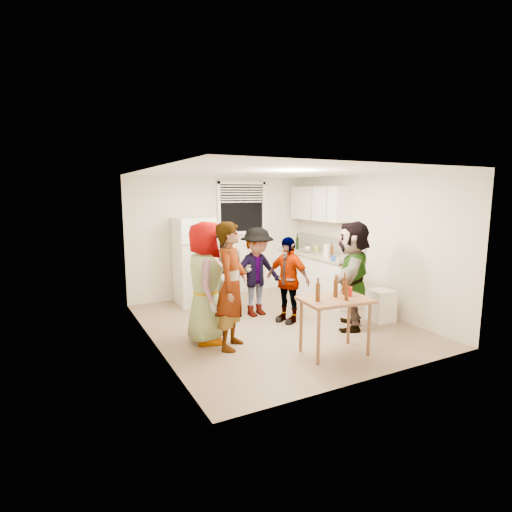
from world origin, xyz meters
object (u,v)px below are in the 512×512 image
kettle (308,253)px  guest_stripe (232,347)px  wine_bottle (297,249)px  blue_cup (333,261)px  guest_black (287,321)px  guest_back_left (230,317)px  trash_bin (381,306)px  guest_orange (350,327)px  serving_table (334,353)px  beer_bottle_counter (332,259)px  guest_grey (207,341)px  refrigerator (194,261)px  guest_back_right (257,315)px  red_cup (348,296)px  beer_bottle_table (346,300)px

kettle → guest_stripe: 3.50m
kettle → wine_bottle: size_ratio=0.92×
blue_cup → guest_black: size_ratio=0.08×
guest_back_left → guest_black: size_ratio=1.09×
trash_bin → guest_stripe: bearing=178.0°
kettle → guest_orange: size_ratio=0.14×
serving_table → guest_black: size_ratio=0.63×
beer_bottle_counter → guest_grey: beer_bottle_counter is taller
blue_cup → guest_back_left: blue_cup is taller
refrigerator → beer_bottle_counter: bearing=-29.2°
guest_black → wine_bottle: bearing=120.7°
guest_grey → guest_back_right: 1.47m
blue_cup → guest_grey: blue_cup is taller
guest_back_left → guest_black: guest_back_left is taller
red_cup → guest_grey: bearing=143.4°
kettle → guest_back_right: size_ratio=0.16×
trash_bin → serving_table: 1.80m
blue_cup → trash_bin: bearing=-75.3°
serving_table → guest_back_right: (-0.13, 2.01, 0.00)m
wine_bottle → beer_bottle_counter: wine_bottle is taller
guest_grey → beer_bottle_counter: bearing=-54.9°
beer_bottle_counter → guest_grey: bearing=-165.2°
wine_bottle → serving_table: wine_bottle is taller
guest_back_left → guest_back_right: size_ratio=1.01×
serving_table → beer_bottle_counter: bearing=53.0°
refrigerator → red_cup: 3.46m
trash_bin → beer_bottle_table: bearing=-149.9°
red_cup → guest_black: size_ratio=0.09×
kettle → red_cup: size_ratio=1.99×
kettle → guest_stripe: bearing=-156.7°
kettle → guest_grey: bearing=-164.4°
beer_bottle_counter → guest_back_right: bearing=179.6°
trash_bin → guest_back_right: bearing=144.1°
trash_bin → guest_back_left: size_ratio=0.34×
beer_bottle_counter → wine_bottle: bearing=84.1°
beer_bottle_counter → trash_bin: (0.10, -1.25, -0.65)m
beer_bottle_table → guest_back_left: size_ratio=0.13×
kettle → guest_orange: kettle is taller
kettle → trash_bin: size_ratio=0.46×
trash_bin → serving_table: size_ratio=0.59×
kettle → guest_back_right: 2.10m
kettle → wine_bottle: 0.58m
guest_back_right → beer_bottle_table: bearing=-91.1°
beer_bottle_table → guest_back_right: (-0.20, 2.16, -0.78)m
guest_grey → guest_back_left: (0.78, 0.91, 0.00)m
guest_back_left → trash_bin: bearing=-6.2°
refrigerator → beer_bottle_table: size_ratio=8.21×
kettle → serving_table: bearing=-132.0°
guest_black → guest_grey: bearing=-104.0°
wine_bottle → kettle: bearing=-100.0°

